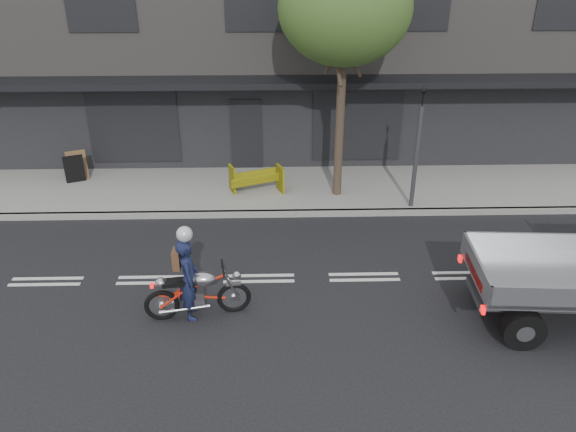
{
  "coord_description": "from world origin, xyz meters",
  "views": [
    {
      "loc": [
        0.39,
        -10.68,
        7.12
      ],
      "look_at": [
        0.67,
        0.5,
        1.34
      ],
      "focal_mm": 35.0,
      "sensor_mm": 36.0,
      "label": 1
    }
  ],
  "objects_px": {
    "traffic_light_pole": "(416,155)",
    "construction_barrier": "(256,181)",
    "street_tree": "(345,9)",
    "rider": "(189,279)",
    "motorcycle": "(198,292)",
    "sandwich_board": "(74,169)"
  },
  "relations": [
    {
      "from": "traffic_light_pole",
      "to": "construction_barrier",
      "type": "distance_m",
      "value": 4.56
    },
    {
      "from": "street_tree",
      "to": "construction_barrier",
      "type": "height_order",
      "value": "street_tree"
    },
    {
      "from": "street_tree",
      "to": "rider",
      "type": "distance_m",
      "value": 7.89
    },
    {
      "from": "street_tree",
      "to": "motorcycle",
      "type": "distance_m",
      "value": 8.0
    },
    {
      "from": "traffic_light_pole",
      "to": "sandwich_board",
      "type": "distance_m",
      "value": 10.09
    },
    {
      "from": "motorcycle",
      "to": "sandwich_board",
      "type": "distance_m",
      "value": 7.87
    },
    {
      "from": "motorcycle",
      "to": "construction_barrier",
      "type": "distance_m",
      "value": 5.59
    },
    {
      "from": "construction_barrier",
      "to": "motorcycle",
      "type": "bearing_deg",
      "value": -100.77
    },
    {
      "from": "traffic_light_pole",
      "to": "sandwich_board",
      "type": "bearing_deg",
      "value": 169.52
    },
    {
      "from": "street_tree",
      "to": "motorcycle",
      "type": "height_order",
      "value": "street_tree"
    },
    {
      "from": "street_tree",
      "to": "rider",
      "type": "xyz_separation_m",
      "value": [
        -3.55,
        -5.5,
        -4.4
      ]
    },
    {
      "from": "rider",
      "to": "sandwich_board",
      "type": "distance_m",
      "value": 7.79
    },
    {
      "from": "motorcycle",
      "to": "rider",
      "type": "relative_size",
      "value": 1.22
    },
    {
      "from": "street_tree",
      "to": "traffic_light_pole",
      "type": "distance_m",
      "value": 4.23
    },
    {
      "from": "rider",
      "to": "traffic_light_pole",
      "type": "bearing_deg",
      "value": -58.99
    },
    {
      "from": "street_tree",
      "to": "traffic_light_pole",
      "type": "xyz_separation_m",
      "value": [
        2.0,
        -0.85,
        -3.63
      ]
    },
    {
      "from": "motorcycle",
      "to": "sandwich_board",
      "type": "height_order",
      "value": "motorcycle"
    },
    {
      "from": "traffic_light_pole",
      "to": "construction_barrier",
      "type": "xyz_separation_m",
      "value": [
        -4.35,
        0.84,
        -1.08
      ]
    },
    {
      "from": "sandwich_board",
      "to": "rider",
      "type": "bearing_deg",
      "value": -78.83
    },
    {
      "from": "rider",
      "to": "construction_barrier",
      "type": "height_order",
      "value": "rider"
    },
    {
      "from": "traffic_light_pole",
      "to": "construction_barrier",
      "type": "relative_size",
      "value": 2.32
    },
    {
      "from": "motorcycle",
      "to": "rider",
      "type": "height_order",
      "value": "rider"
    }
  ]
}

